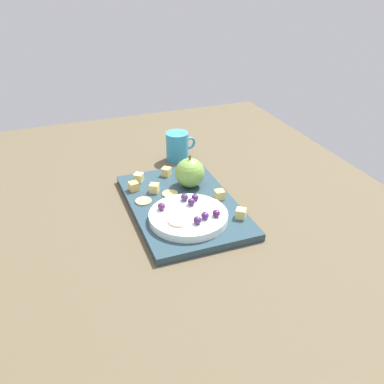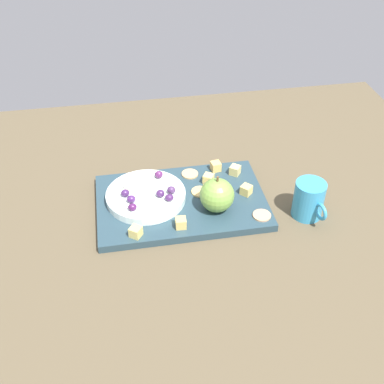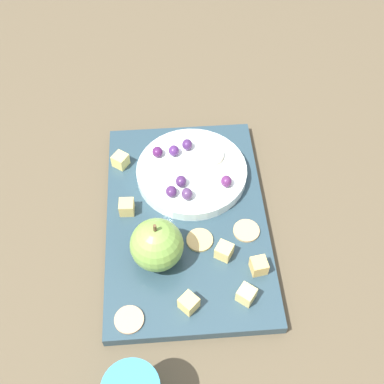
{
  "view_description": "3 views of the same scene",
  "coord_description": "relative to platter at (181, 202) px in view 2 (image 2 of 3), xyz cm",
  "views": [
    {
      "loc": [
        85.68,
        -30.74,
        60.1
      ],
      "look_at": [
        2.97,
        0.46,
        9.51
      ],
      "focal_mm": 39.43,
      "sensor_mm": 36.0,
      "label": 1
    },
    {
      "loc": [
        13.45,
        83.67,
        76.48
      ],
      "look_at": [
        -1.29,
        -0.22,
        8.57
      ],
      "focal_mm": 44.97,
      "sensor_mm": 36.0,
      "label": 2
    },
    {
      "loc": [
        -42.27,
        0.94,
        70.14
      ],
      "look_at": [
        1.93,
        -2.28,
        10.91
      ],
      "focal_mm": 45.85,
      "sensor_mm": 36.0,
      "label": 3
    }
  ],
  "objects": [
    {
      "name": "table",
      "position": [
        -1.05,
        1.3,
        -2.96
      ],
      "size": [
        141.39,
        109.6,
        4.1
      ],
      "primitive_type": "cube",
      "color": "brown",
      "rests_on": "ground"
    },
    {
      "name": "platter",
      "position": [
        0.0,
        0.0,
        0.0
      ],
      "size": [
        38.79,
        25.08,
        1.82
      ],
      "primitive_type": "cube",
      "color": "#29404C",
      "rests_on": "table"
    },
    {
      "name": "serving_dish",
      "position": [
        8.0,
        -1.44,
        1.83
      ],
      "size": [
        18.3,
        18.3,
        1.85
      ],
      "primitive_type": "cylinder",
      "color": "white",
      "rests_on": "platter"
    },
    {
      "name": "apple_whole",
      "position": [
        -7.32,
        4.66,
        4.78
      ],
      "size": [
        7.74,
        7.74,
        7.74
      ],
      "primitive_type": "sphere",
      "color": "#75A343",
      "rests_on": "platter"
    },
    {
      "name": "apple_stem",
      "position": [
        -7.32,
        4.66,
        9.25
      ],
      "size": [
        0.5,
        0.5,
        1.2
      ],
      "primitive_type": "cylinder",
      "color": "brown",
      "rests_on": "apple_whole"
    },
    {
      "name": "cheese_cube_0",
      "position": [
        -7.45,
        -5.13,
        2.04
      ],
      "size": [
        3.11,
        3.11,
        2.26
      ],
      "primitive_type": "cube",
      "rotation": [
        0.0,
        0.0,
        1.02
      ],
      "color": "#EDCE72",
      "rests_on": "platter"
    },
    {
      "name": "cheese_cube_1",
      "position": [
        1.55,
        9.28,
        2.04
      ],
      "size": [
        2.36,
        2.36,
        2.26
      ],
      "primitive_type": "cube",
      "rotation": [
        0.0,
        0.0,
        1.53
      ],
      "color": "#E2C268",
      "rests_on": "platter"
    },
    {
      "name": "cheese_cube_2",
      "position": [
        -15.26,
        0.64,
        2.04
      ],
      "size": [
        3.2,
        3.2,
        2.26
      ],
      "primitive_type": "cube",
      "rotation": [
        0.0,
        0.0,
        0.76
      ],
      "color": "#EFCD6E",
      "rests_on": "platter"
    },
    {
      "name": "cheese_cube_3",
      "position": [
        -14.59,
        -7.44,
        2.04
      ],
      "size": [
        3.17,
        3.17,
        2.26
      ],
      "primitive_type": "cube",
      "rotation": [
        0.0,
        0.0,
        0.91
      ],
      "color": "#E1CD78",
      "rests_on": "platter"
    },
    {
      "name": "cheese_cube_4",
      "position": [
        -10.25,
        -9.87,
        2.04
      ],
      "size": [
        2.59,
        2.59,
        2.26
      ],
      "primitive_type": "cube",
      "rotation": [
        0.0,
        0.0,
        0.16
      ],
      "color": "#F3C366",
      "rests_on": "platter"
    },
    {
      "name": "cheese_cube_5",
      "position": [
        11.32,
        10.4,
        2.04
      ],
      "size": [
        3.16,
        3.16,
        2.26
      ],
      "primitive_type": "cube",
      "rotation": [
        0.0,
        0.0,
        0.94
      ],
      "color": "#E2D071",
      "rests_on": "platter"
    },
    {
      "name": "cracker_0",
      "position": [
        -3.6,
        -9.07,
        1.11
      ],
      "size": [
        4.06,
        4.06,
        0.4
      ],
      "primitive_type": "cylinder",
      "color": "tan",
      "rests_on": "platter"
    },
    {
      "name": "cracker_1",
      "position": [
        -16.67,
        8.92,
        1.11
      ],
      "size": [
        4.06,
        4.06,
        0.4
      ],
      "primitive_type": "cylinder",
      "color": "tan",
      "rests_on": "platter"
    },
    {
      "name": "cracker_2",
      "position": [
        -4.73,
        -1.74,
        1.11
      ],
      "size": [
        4.06,
        4.06,
        0.4
      ],
      "primitive_type": "cylinder",
      "color": "tan",
      "rests_on": "platter"
    },
    {
      "name": "grape_0",
      "position": [
        11.45,
        1.47,
        3.62
      ],
      "size": [
        1.95,
        1.76,
        1.72
      ],
      "primitive_type": "ellipsoid",
      "color": "#482361",
      "rests_on": "serving_dish"
    },
    {
      "name": "grape_1",
      "position": [
        12.63,
        -1.03,
        3.64
      ],
      "size": [
        1.95,
        1.76,
        1.76
      ],
      "primitive_type": "ellipsoid",
      "color": "#422357",
      "rests_on": "serving_dish"
    },
    {
      "name": "grape_2",
      "position": [
        3.0,
        2.14,
        3.54
      ],
      "size": [
        1.95,
        1.76,
        1.57
      ],
      "primitive_type": "ellipsoid",
      "color": "#442254",
      "rests_on": "serving_dish"
    },
    {
      "name": "grape_3",
      "position": [
        2.23,
        -0.3,
        3.67
      ],
      "size": [
        1.95,
        1.76,
        1.83
      ],
      "primitive_type": "ellipsoid",
      "color": "#4C2F5A",
      "rests_on": "serving_dish"
    },
    {
      "name": "grape_4",
      "position": [
        4.82,
        0.48,
        3.64
      ],
      "size": [
        1.95,
        1.76,
        1.76
      ],
      "primitive_type": "ellipsoid",
      "color": "#432355",
      "rests_on": "serving_dish"
    },
    {
      "name": "grape_5",
      "position": [
        11.41,
        4.05,
        3.58
      ],
      "size": [
        1.95,
        1.76,
        1.64
      ],
      "primitive_type": "ellipsoid",
      "color": "#4A1B50",
      "rests_on": "serving_dish"
    },
    {
      "name": "grape_6",
      "position": [
        4.3,
        -6.73,
        3.66
      ],
      "size": [
        1.95,
        1.76,
        1.8
      ],
      "primitive_type": "ellipsoid",
      "color": "#572457",
      "rests_on": "serving_dish"
    },
    {
      "name": "apple_slice_0",
      "position": [
        10.51,
        -4.62,
        3.06
      ],
      "size": [
        4.8,
        4.8,
        0.6
      ],
      "primitive_type": "cylinder",
      "color": "beige",
      "rests_on": "serving_dish"
    },
    {
      "name": "cup",
      "position": [
        -27.55,
        8.21,
        3.48
      ],
      "size": [
        6.83,
        9.95,
        8.78
      ],
      "color": "#3696C5",
      "rests_on": "table"
    }
  ]
}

